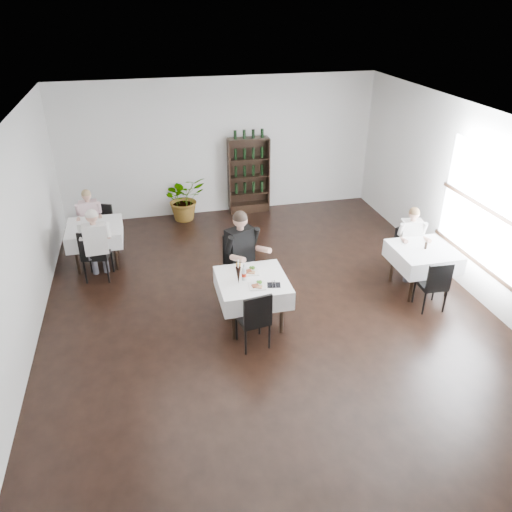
{
  "coord_description": "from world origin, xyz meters",
  "views": [
    {
      "loc": [
        -1.7,
        -6.23,
        4.57
      ],
      "look_at": [
        -0.2,
        0.2,
        1.04
      ],
      "focal_mm": 35.0,
      "sensor_mm": 36.0,
      "label": 1
    }
  ],
  "objects_px": {
    "main_table": "(252,287)",
    "potted_tree": "(184,198)",
    "diner_main": "(243,251)",
    "wine_shelf": "(249,176)"
  },
  "relations": [
    {
      "from": "wine_shelf",
      "to": "diner_main",
      "type": "height_order",
      "value": "wine_shelf"
    },
    {
      "from": "diner_main",
      "to": "potted_tree",
      "type": "bearing_deg",
      "value": 99.39
    },
    {
      "from": "main_table",
      "to": "potted_tree",
      "type": "distance_m",
      "value": 4.24
    },
    {
      "from": "main_table",
      "to": "diner_main",
      "type": "distance_m",
      "value": 0.69
    },
    {
      "from": "potted_tree",
      "to": "diner_main",
      "type": "bearing_deg",
      "value": -80.61
    },
    {
      "from": "wine_shelf",
      "to": "potted_tree",
      "type": "bearing_deg",
      "value": -175.62
    },
    {
      "from": "main_table",
      "to": "potted_tree",
      "type": "relative_size",
      "value": 1.03
    },
    {
      "from": "main_table",
      "to": "wine_shelf",
      "type": "bearing_deg",
      "value": 78.22
    },
    {
      "from": "main_table",
      "to": "potted_tree",
      "type": "xyz_separation_m",
      "value": [
        -0.59,
        4.2,
        -0.12
      ]
    },
    {
      "from": "main_table",
      "to": "diner_main",
      "type": "relative_size",
      "value": 0.65
    }
  ]
}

